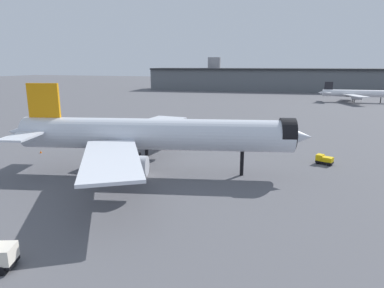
{
  "coord_description": "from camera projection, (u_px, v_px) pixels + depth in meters",
  "views": [
    {
      "loc": [
        26.28,
        -51.81,
        19.52
      ],
      "look_at": [
        7.21,
        3.55,
        5.59
      ],
      "focal_mm": 31.52,
      "sensor_mm": 36.0,
      "label": 1
    }
  ],
  "objects": [
    {
      "name": "ground",
      "position": [
        148.0,
        176.0,
        60.5
      ],
      "size": [
        900.0,
        900.0,
        0.0
      ],
      "primitive_type": "plane",
      "color": "#56565B"
    },
    {
      "name": "airliner_near_gate",
      "position": [
        154.0,
        135.0,
        60.39
      ],
      "size": [
        54.8,
        48.99,
        16.21
      ],
      "rotation": [
        0.0,
        0.0,
        0.25
      ],
      "color": "silver",
      "rests_on": "ground"
    },
    {
      "name": "airliner_far_taxiway",
      "position": [
        357.0,
        93.0,
        175.13
      ],
      "size": [
        39.1,
        35.6,
        10.38
      ],
      "rotation": [
        0.0,
        0.0,
        0.08
      ],
      "color": "white",
      "rests_on": "ground"
    },
    {
      "name": "terminal_building",
      "position": [
        284.0,
        79.0,
        249.78
      ],
      "size": [
        203.02,
        53.12,
        24.49
      ],
      "rotation": [
        0.0,
        0.0,
        0.12
      ],
      "color": "slate",
      "rests_on": "ground"
    },
    {
      "name": "baggage_tug_wing",
      "position": [
        324.0,
        159.0,
        67.2
      ],
      "size": [
        3.56,
        2.78,
        1.85
      ],
      "rotation": [
        0.0,
        0.0,
        2.79
      ],
      "color": "black",
      "rests_on": "ground"
    },
    {
      "name": "baggage_cart_trailing",
      "position": [
        119.0,
        135.0,
        90.26
      ],
      "size": [
        2.51,
        2.08,
        1.82
      ],
      "rotation": [
        0.0,
        0.0,
        0.08
      ],
      "color": "black",
      "rests_on": "ground"
    },
    {
      "name": "traffic_cone_near_nose",
      "position": [
        41.0,
        152.0,
        75.67
      ],
      "size": [
        0.5,
        0.5,
        0.62
      ],
      "primitive_type": "cone",
      "color": "#F2600C",
      "rests_on": "ground"
    },
    {
      "name": "traffic_cone_wingtip",
      "position": [
        209.0,
        137.0,
        90.86
      ],
      "size": [
        0.52,
        0.52,
        0.66
      ],
      "primitive_type": "cone",
      "color": "#F2600C",
      "rests_on": "ground"
    }
  ]
}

